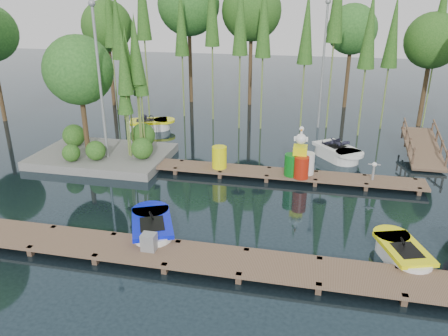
% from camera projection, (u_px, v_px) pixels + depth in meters
% --- Properties ---
extents(ground_plane, '(90.00, 90.00, 0.00)m').
position_uv_depth(ground_plane, '(209.00, 198.00, 17.12)').
color(ground_plane, '#1D2D36').
extents(near_dock, '(18.00, 1.50, 0.50)m').
position_uv_depth(near_dock, '(172.00, 254.00, 12.95)').
color(near_dock, brown).
rests_on(near_dock, ground).
extents(far_dock, '(15.00, 1.20, 0.50)m').
position_uv_depth(far_dock, '(245.00, 171.00, 19.11)').
color(far_dock, brown).
rests_on(far_dock, ground).
extents(island, '(6.20, 4.20, 6.75)m').
position_uv_depth(island, '(94.00, 93.00, 20.20)').
color(island, slate).
rests_on(island, ground).
extents(tree_screen, '(34.42, 18.53, 10.31)m').
position_uv_depth(tree_screen, '(219.00, 20.00, 24.91)').
color(tree_screen, '#4A361F').
rests_on(tree_screen, ground).
extents(lamp_island, '(0.30, 0.30, 7.25)m').
position_uv_depth(lamp_island, '(99.00, 73.00, 18.93)').
color(lamp_island, gray).
rests_on(lamp_island, ground).
extents(lamp_rear, '(0.30, 0.30, 7.25)m').
position_uv_depth(lamp_rear, '(324.00, 55.00, 24.76)').
color(lamp_rear, gray).
rests_on(lamp_rear, ground).
extents(ramp, '(1.50, 3.94, 1.49)m').
position_uv_depth(ramp, '(423.00, 147.00, 21.02)').
color(ramp, brown).
rests_on(ramp, ground).
extents(boat_blue, '(2.26, 3.04, 0.93)m').
position_uv_depth(boat_blue, '(152.00, 228.00, 14.30)').
color(boat_blue, white).
rests_on(boat_blue, ground).
extents(boat_yellow_near, '(1.82, 2.66, 0.82)m').
position_uv_depth(boat_yellow_near, '(402.00, 254.00, 12.95)').
color(boat_yellow_near, white).
rests_on(boat_yellow_near, ground).
extents(boat_yellow_far, '(3.04, 2.18, 1.39)m').
position_uv_depth(boat_yellow_far, '(150.00, 125.00, 25.76)').
color(boat_yellow_far, white).
rests_on(boat_yellow_far, ground).
extents(boat_white_far, '(2.77, 3.08, 1.36)m').
position_uv_depth(boat_white_far, '(337.00, 152.00, 21.16)').
color(boat_white_far, white).
rests_on(boat_white_far, ground).
extents(utility_cabinet, '(0.43, 0.36, 0.53)m').
position_uv_depth(utility_cabinet, '(149.00, 242.00, 12.97)').
color(utility_cabinet, gray).
rests_on(utility_cabinet, near_dock).
extents(yellow_barrel, '(0.64, 0.64, 0.97)m').
position_uv_depth(yellow_barrel, '(219.00, 157.00, 19.14)').
color(yellow_barrel, '#F0EF0C').
rests_on(yellow_barrel, far_dock).
extents(drum_cluster, '(1.23, 1.13, 2.13)m').
position_uv_depth(drum_cluster, '(300.00, 161.00, 18.24)').
color(drum_cluster, '#0B6616').
rests_on(drum_cluster, far_dock).
extents(seagull_post, '(0.49, 0.26, 0.78)m').
position_uv_depth(seagull_post, '(374.00, 168.00, 17.83)').
color(seagull_post, gray).
rests_on(seagull_post, far_dock).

